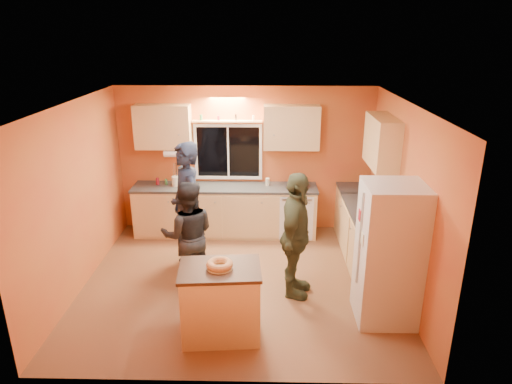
{
  "coord_description": "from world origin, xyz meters",
  "views": [
    {
      "loc": [
        0.37,
        -5.84,
        3.51
      ],
      "look_at": [
        0.23,
        0.4,
        1.27
      ],
      "focal_mm": 32.0,
      "sensor_mm": 36.0,
      "label": 1
    }
  ],
  "objects_px": {
    "refrigerator": "(389,254)",
    "island": "(221,301)",
    "person_center": "(188,235)",
    "person_left": "(187,207)",
    "person_right": "(296,236)"
  },
  "relations": [
    {
      "from": "island",
      "to": "person_left",
      "type": "xyz_separation_m",
      "value": [
        -0.66,
        1.71,
        0.52
      ]
    },
    {
      "from": "person_left",
      "to": "person_right",
      "type": "bearing_deg",
      "value": 36.75
    },
    {
      "from": "refrigerator",
      "to": "person_left",
      "type": "xyz_separation_m",
      "value": [
        -2.71,
        1.3,
        0.09
      ]
    },
    {
      "from": "refrigerator",
      "to": "person_center",
      "type": "xyz_separation_m",
      "value": [
        -2.6,
        0.72,
        -0.11
      ]
    },
    {
      "from": "person_right",
      "to": "refrigerator",
      "type": "bearing_deg",
      "value": -101.61
    },
    {
      "from": "island",
      "to": "person_right",
      "type": "height_order",
      "value": "person_right"
    },
    {
      "from": "refrigerator",
      "to": "person_right",
      "type": "relative_size",
      "value": 1.02
    },
    {
      "from": "refrigerator",
      "to": "person_right",
      "type": "xyz_separation_m",
      "value": [
        -1.12,
        0.52,
        -0.02
      ]
    },
    {
      "from": "refrigerator",
      "to": "island",
      "type": "distance_m",
      "value": 2.13
    },
    {
      "from": "refrigerator",
      "to": "island",
      "type": "relative_size",
      "value": 1.81
    },
    {
      "from": "refrigerator",
      "to": "island",
      "type": "xyz_separation_m",
      "value": [
        -2.04,
        -0.42,
        -0.44
      ]
    },
    {
      "from": "island",
      "to": "person_center",
      "type": "distance_m",
      "value": 1.3
    },
    {
      "from": "person_center",
      "to": "person_right",
      "type": "bearing_deg",
      "value": 164.17
    },
    {
      "from": "island",
      "to": "person_right",
      "type": "xyz_separation_m",
      "value": [
        0.93,
        0.93,
        0.42
      ]
    },
    {
      "from": "refrigerator",
      "to": "person_center",
      "type": "bearing_deg",
      "value": 164.58
    }
  ]
}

